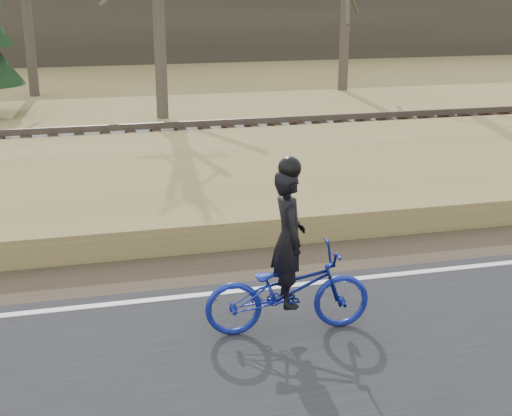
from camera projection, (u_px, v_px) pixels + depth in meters
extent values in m
plane|color=olive|center=(365.00, 288.00, 9.65)|extent=(120.00, 120.00, 0.00)
cube|color=black|center=(458.00, 382.00, 7.34)|extent=(120.00, 6.00, 0.06)
cube|color=silver|center=(359.00, 278.00, 9.82)|extent=(120.00, 0.12, 0.01)
cube|color=#473A2B|center=(334.00, 256.00, 10.76)|extent=(120.00, 1.60, 0.04)
cube|color=olive|center=(279.00, 189.00, 13.47)|extent=(120.00, 5.00, 0.44)
cube|color=slate|center=(236.00, 146.00, 16.97)|extent=(120.00, 3.00, 0.45)
cube|color=black|center=(235.00, 134.00, 16.89)|extent=(120.00, 2.40, 0.14)
cube|color=brown|center=(242.00, 134.00, 16.18)|extent=(120.00, 0.07, 0.15)
cube|color=brown|center=(229.00, 122.00, 17.51)|extent=(120.00, 0.07, 0.15)
cube|color=#383328|center=(141.00, 1.00, 36.45)|extent=(120.00, 4.00, 6.00)
imported|color=navy|center=(288.00, 290.00, 8.23)|extent=(1.98, 0.82, 1.01)
imported|color=black|center=(289.00, 238.00, 8.03)|extent=(0.43, 0.61, 1.59)
sphere|color=black|center=(290.00, 168.00, 7.79)|extent=(0.26, 0.26, 0.26)
cylinder|color=#4D4438|center=(158.00, 2.00, 20.67)|extent=(0.36, 0.36, 6.81)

